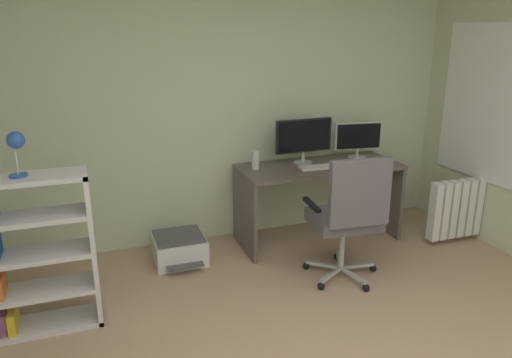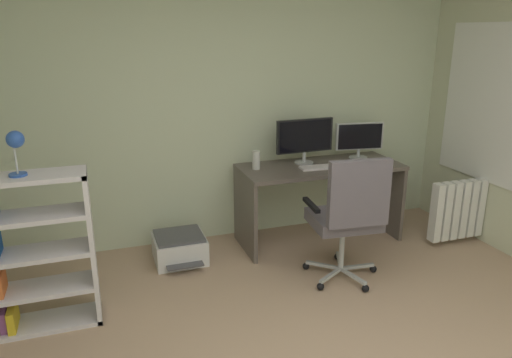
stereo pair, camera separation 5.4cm
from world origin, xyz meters
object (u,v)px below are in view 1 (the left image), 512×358
at_px(monitor_secondary, 358,138).
at_px(bookshelf, 11,260).
at_px(office_chair, 349,212).
at_px(desk_lamp, 16,145).
at_px(computer_mouse, 339,164).
at_px(radiator, 472,206).
at_px(desktop_speaker, 256,160).
at_px(desk, 319,185).
at_px(keyboard, 318,167).
at_px(printer, 179,248).
at_px(monitor_main, 304,137).

bearing_deg(monitor_secondary, bookshelf, -165.31).
relative_size(office_chair, desk_lamp, 3.71).
bearing_deg(office_chair, bookshelf, 176.42).
relative_size(computer_mouse, radiator, 0.10).
bearing_deg(desktop_speaker, desk, -6.34).
bearing_deg(keyboard, desktop_speaker, 167.43).
distance_m(computer_mouse, printer, 1.67).
bearing_deg(desktop_speaker, desk_lamp, -157.66).
distance_m(keyboard, computer_mouse, 0.24).
relative_size(computer_mouse, desktop_speaker, 0.59).
height_order(desk, radiator, desk).
xyz_separation_m(computer_mouse, desktop_speaker, (-0.79, 0.15, 0.07)).
distance_m(bookshelf, radiator, 4.01).
bearing_deg(radiator, desk_lamp, -177.43).
height_order(desk, printer, desk).
height_order(monitor_secondary, radiator, monitor_secondary).
xyz_separation_m(office_chair, printer, (-1.21, 0.82, -0.48)).
xyz_separation_m(monitor_secondary, computer_mouse, (-0.30, -0.19, -0.19)).
xyz_separation_m(computer_mouse, bookshelf, (-2.76, -0.61, -0.24)).
xyz_separation_m(monitor_main, desk_lamp, (-2.34, -0.80, 0.29)).
relative_size(monitor_main, printer, 1.13).
xyz_separation_m(monitor_secondary, bookshelf, (-3.07, -0.80, -0.43)).
bearing_deg(keyboard, desk_lamp, -162.06).
relative_size(monitor_main, bookshelf, 0.52).
height_order(computer_mouse, desktop_speaker, desktop_speaker).
distance_m(monitor_main, printer, 1.54).
relative_size(desk, desktop_speaker, 9.01).
xyz_separation_m(monitor_secondary, keyboard, (-0.54, -0.21, -0.19)).
height_order(desktop_speaker, desk_lamp, desk_lamp).
height_order(keyboard, desktop_speaker, desktop_speaker).
xyz_separation_m(office_chair, desk_lamp, (-2.30, 0.15, 0.69)).
bearing_deg(desktop_speaker, monitor_main, 5.41).
height_order(monitor_main, keyboard, monitor_main).
bearing_deg(bookshelf, monitor_main, 17.98).
height_order(keyboard, printer, keyboard).
bearing_deg(bookshelf, desk_lamp, -0.11).
xyz_separation_m(keyboard, computer_mouse, (0.24, 0.02, 0.01)).
xyz_separation_m(keyboard, bookshelf, (-2.53, -0.59, -0.24)).
xyz_separation_m(desk, radiator, (1.40, -0.51, -0.22)).
height_order(monitor_secondary, desktop_speaker, monitor_secondary).
xyz_separation_m(bookshelf, desk_lamp, (0.13, -0.00, 0.76)).
distance_m(desk, office_chair, 0.86).
height_order(monitor_main, bookshelf, monitor_main).
xyz_separation_m(desk, bookshelf, (-2.59, -0.69, -0.03)).
bearing_deg(printer, keyboard, -3.35).
distance_m(bookshelf, printer, 1.45).
bearing_deg(desk_lamp, desktop_speaker, 22.34).
bearing_deg(monitor_main, keyboard, -77.08).
bearing_deg(office_chair, desk, 79.28).
xyz_separation_m(monitor_main, desktop_speaker, (-0.50, -0.05, -0.17)).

